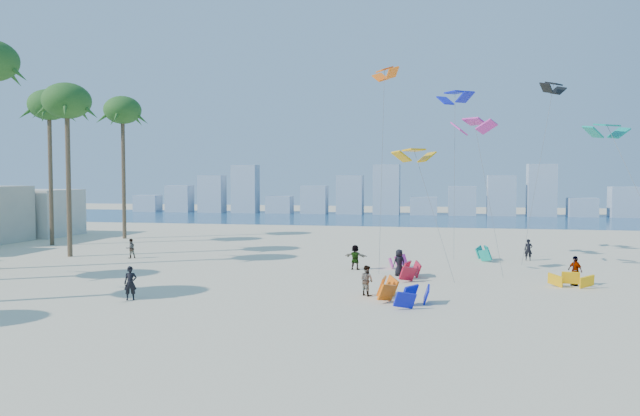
# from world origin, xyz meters

# --- Properties ---
(ground) EXTENTS (220.00, 220.00, 0.00)m
(ground) POSITION_xyz_m (0.00, 0.00, 0.00)
(ground) COLOR beige
(ground) RESTS_ON ground
(ocean) EXTENTS (220.00, 220.00, 0.00)m
(ocean) POSITION_xyz_m (0.00, 72.00, 0.01)
(ocean) COLOR navy
(ocean) RESTS_ON ground
(kitesurfer_near) EXTENTS (0.76, 0.63, 1.78)m
(kitesurfer_near) POSITION_xyz_m (-5.52, 7.94, 0.89)
(kitesurfer_near) COLOR black
(kitesurfer_near) RESTS_ON ground
(kitesurfer_mid) EXTENTS (1.02, 0.99, 1.65)m
(kitesurfer_mid) POSITION_xyz_m (6.45, 11.56, 0.83)
(kitesurfer_mid) COLOR gray
(kitesurfer_mid) RESTS_ON ground
(kitesurfers_far) EXTENTS (39.69, 12.77, 1.84)m
(kitesurfers_far) POSITION_xyz_m (11.09, 19.31, 0.87)
(kitesurfers_far) COLOR black
(kitesurfers_far) RESTS_ON ground
(grounded_kites) EXTENTS (12.54, 21.21, 1.01)m
(grounded_kites) POSITION_xyz_m (10.26, 17.16, 0.47)
(grounded_kites) COLOR #0B15C1
(grounded_kites) RESTS_ON ground
(flying_kites) EXTENTS (25.04, 21.10, 15.01)m
(flying_kites) POSITION_xyz_m (15.13, 24.16, 10.92)
(flying_kites) COLOR #FFB30D
(flying_kites) RESTS_ON ground
(distant_skyline) EXTENTS (85.00, 3.00, 8.40)m
(distant_skyline) POSITION_xyz_m (-1.19, 82.00, 3.09)
(distant_skyline) COLOR #9EADBF
(distant_skyline) RESTS_ON ground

